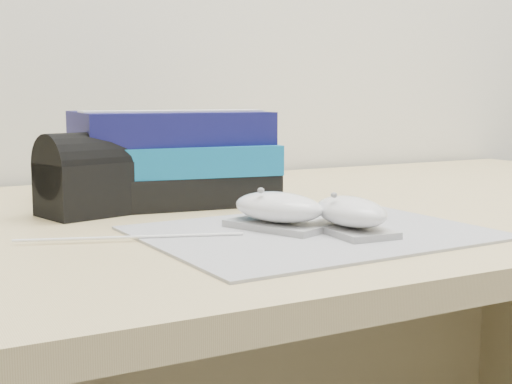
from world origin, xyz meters
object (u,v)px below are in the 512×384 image
desk (264,354)px  pouch (89,175)px  book_stack (171,157)px  mouse_rear (278,210)px  mouse_front (350,215)px

desk → pouch: pouch is taller
book_stack → desk: bearing=-25.8°
mouse_rear → mouse_front: size_ratio=1.15×
desk → book_stack: size_ratio=5.52×
mouse_rear → mouse_front: (0.06, -0.06, -0.00)m
mouse_front → book_stack: bearing=103.3°
desk → mouse_front: 0.38m
desk → pouch: (-0.26, -0.01, 0.29)m
desk → pouch: bearing=-178.7°
desk → book_stack: book_stack is taller
mouse_rear → mouse_front: bearing=-45.2°
mouse_rear → pouch: size_ratio=0.96×
mouse_rear → desk: bearing=65.1°
mouse_front → book_stack: 0.34m
pouch → mouse_front: bearing=-51.4°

